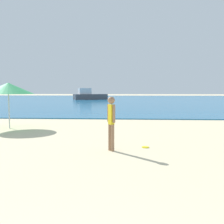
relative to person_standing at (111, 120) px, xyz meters
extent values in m
cube|color=#1E6B9E|center=(-0.09, 38.00, -0.86)|extent=(160.00, 60.00, 0.06)
cylinder|color=#936B4C|center=(-0.04, 0.06, -0.51)|extent=(0.10, 0.10, 0.77)
cylinder|color=#936B4C|center=(0.04, -0.06, -0.51)|extent=(0.10, 0.10, 0.77)
cube|color=yellow|center=(0.00, 0.00, 0.16)|extent=(0.19, 0.21, 0.58)
sphere|color=#936B4C|center=(0.00, 0.00, 0.57)|extent=(0.21, 0.21, 0.21)
cylinder|color=#936B4C|center=(-0.08, 0.12, 0.20)|extent=(0.08, 0.08, 0.51)
cylinder|color=#936B4C|center=(0.08, -0.12, 0.20)|extent=(0.08, 0.08, 0.51)
cylinder|color=yellow|center=(1.01, 0.47, -0.88)|extent=(0.22, 0.22, 0.03)
cube|color=#4C4C51|center=(-6.05, 37.94, -0.37)|extent=(5.96, 4.15, 0.92)
cube|color=silver|center=(-6.98, 37.49, 0.60)|extent=(2.42, 2.06, 1.03)
cylinder|color=#B7B7BC|center=(-4.94, 4.17, 0.14)|extent=(0.05, 0.05, 2.05)
cone|color=#2D9956|center=(-4.94, 4.17, 0.93)|extent=(2.25, 2.25, 0.51)
camera|label=1|loc=(0.48, -7.52, 0.88)|focal=42.37mm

